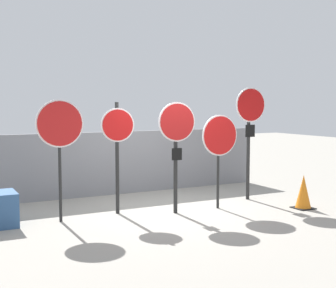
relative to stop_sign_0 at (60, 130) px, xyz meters
name	(u,v)px	position (x,y,z in m)	size (l,w,h in m)	color
ground_plane	(166,210)	(2.20, -0.02, -1.72)	(40.00, 40.00, 0.00)	gray
fence_back	(126,162)	(2.20, 2.15, -0.95)	(7.31, 0.12, 1.54)	slate
stop_sign_0	(60,130)	(0.00, 0.00, 0.00)	(0.89, 0.12, 2.30)	black
stop_sign_1	(117,138)	(1.20, 0.16, -0.19)	(0.67, 0.17, 2.25)	black
stop_sign_2	(177,136)	(2.26, -0.37, -0.14)	(0.79, 0.16, 2.25)	black
stop_sign_3	(220,140)	(3.27, -0.40, -0.26)	(0.86, 0.12, 1.99)	black
stop_sign_4	(250,120)	(4.41, 0.08, 0.12)	(0.79, 0.14, 2.59)	black
traffic_cone_0	(303,192)	(4.86, -1.21, -1.37)	(0.40, 0.40, 0.72)	black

